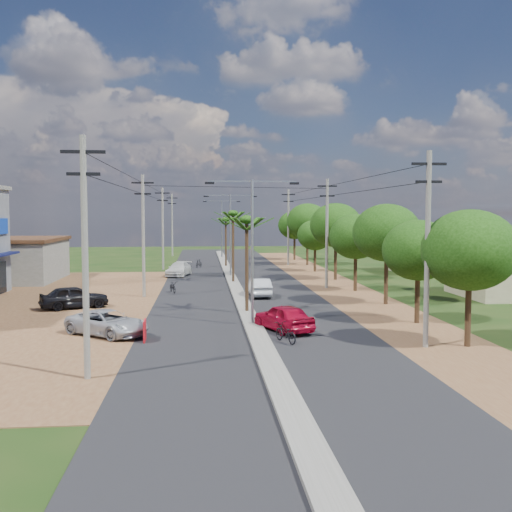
# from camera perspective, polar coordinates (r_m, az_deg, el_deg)

# --- Properties ---
(ground) EXTENTS (160.00, 160.00, 0.00)m
(ground) POSITION_cam_1_polar(r_m,az_deg,el_deg) (33.04, -0.36, -6.69)
(ground) COLOR black
(ground) RESTS_ON ground
(road) EXTENTS (12.00, 110.00, 0.04)m
(road) POSITION_cam_1_polar(r_m,az_deg,el_deg) (47.82, -1.87, -3.32)
(road) COLOR black
(road) RESTS_ON ground
(median) EXTENTS (1.00, 90.00, 0.18)m
(median) POSITION_cam_1_polar(r_m,az_deg,el_deg) (50.78, -2.07, -2.81)
(median) COLOR #605E56
(median) RESTS_ON ground
(dirt_lot_west) EXTENTS (18.00, 46.00, 0.04)m
(dirt_lot_west) POSITION_cam_1_polar(r_m,az_deg,el_deg) (42.62, -21.93, -4.52)
(dirt_lot_west) COLOR brown
(dirt_lot_west) RESTS_ON ground
(dirt_shoulder_east) EXTENTS (5.00, 90.00, 0.03)m
(dirt_shoulder_east) POSITION_cam_1_polar(r_m,az_deg,el_deg) (49.05, 8.11, -3.18)
(dirt_shoulder_east) COLOR brown
(dirt_shoulder_east) RESTS_ON ground
(low_shed) EXTENTS (10.40, 10.40, 3.95)m
(low_shed) POSITION_cam_1_polar(r_m,az_deg,el_deg) (59.38, -23.09, -0.32)
(low_shed) COLOR #605E56
(low_shed) RESTS_ON ground
(house_east_near) EXTENTS (7.60, 7.50, 4.60)m
(house_east_near) POSITION_cam_1_polar(r_m,az_deg,el_deg) (48.21, 22.97, -0.75)
(house_east_near) COLOR gray
(house_east_near) RESTS_ON ground
(house_east_far) EXTENTS (7.60, 7.50, 4.60)m
(house_east_far) POSITION_cam_1_polar(r_m,az_deg,el_deg) (64.95, 16.26, 0.57)
(house_east_far) COLOR gray
(house_east_far) RESTS_ON ground
(tree_east_a) EXTENTS (4.40, 4.40, 6.37)m
(tree_east_a) POSITION_cam_1_polar(r_m,az_deg,el_deg) (29.09, 19.68, 0.52)
(tree_east_a) COLOR black
(tree_east_a) RESTS_ON ground
(tree_east_b) EXTENTS (4.00, 4.00, 5.83)m
(tree_east_b) POSITION_cam_1_polar(r_m,az_deg,el_deg) (34.57, 15.19, 0.52)
(tree_east_b) COLOR black
(tree_east_b) RESTS_ON ground
(tree_east_c) EXTENTS (4.60, 4.60, 6.83)m
(tree_east_c) POSITION_cam_1_polar(r_m,az_deg,el_deg) (41.28, 12.35, 2.16)
(tree_east_c) COLOR black
(tree_east_c) RESTS_ON ground
(tree_east_d) EXTENTS (4.20, 4.20, 6.13)m
(tree_east_d) POSITION_cam_1_polar(r_m,az_deg,el_deg) (47.94, 9.48, 1.83)
(tree_east_d) COLOR black
(tree_east_d) RESTS_ON ground
(tree_east_e) EXTENTS (4.80, 4.80, 7.14)m
(tree_east_e) POSITION_cam_1_polar(r_m,az_deg,el_deg) (55.74, 7.61, 2.92)
(tree_east_e) COLOR black
(tree_east_e) RESTS_ON ground
(tree_east_f) EXTENTS (3.80, 3.80, 5.52)m
(tree_east_f) POSITION_cam_1_polar(r_m,az_deg,el_deg) (63.52, 5.65, 1.99)
(tree_east_f) COLOR black
(tree_east_f) RESTS_ON ground
(tree_east_g) EXTENTS (5.00, 5.00, 7.38)m
(tree_east_g) POSITION_cam_1_polar(r_m,az_deg,el_deg) (71.46, 4.93, 3.31)
(tree_east_g) COLOR black
(tree_east_g) RESTS_ON ground
(tree_east_h) EXTENTS (4.40, 4.40, 6.52)m
(tree_east_h) POSITION_cam_1_polar(r_m,az_deg,el_deg) (79.31, 3.70, 2.96)
(tree_east_h) COLOR black
(tree_east_h) RESTS_ON ground
(palm_median_near) EXTENTS (2.00, 2.00, 6.15)m
(palm_median_near) POSITION_cam_1_polar(r_m,az_deg,el_deg) (36.45, -0.89, 3.08)
(palm_median_near) COLOR black
(palm_median_near) RESTS_ON ground
(palm_median_mid) EXTENTS (2.00, 2.00, 6.55)m
(palm_median_mid) POSITION_cam_1_polar(r_m,az_deg,el_deg) (52.42, -2.20, 3.77)
(palm_median_mid) COLOR black
(palm_median_mid) RESTS_ON ground
(palm_median_far) EXTENTS (2.00, 2.00, 5.85)m
(palm_median_far) POSITION_cam_1_polar(r_m,az_deg,el_deg) (68.41, -2.90, 3.30)
(palm_median_far) COLOR black
(palm_median_far) RESTS_ON ground
(streetlight_near) EXTENTS (5.10, 0.18, 8.00)m
(streetlight_near) POSITION_cam_1_polar(r_m,az_deg,el_deg) (32.49, -0.36, 1.63)
(streetlight_near) COLOR gray
(streetlight_near) RESTS_ON ground
(streetlight_mid) EXTENTS (5.10, 0.18, 8.00)m
(streetlight_mid) POSITION_cam_1_polar(r_m,az_deg,el_deg) (57.43, -2.46, 2.69)
(streetlight_mid) COLOR gray
(streetlight_mid) RESTS_ON ground
(streetlight_far) EXTENTS (5.10, 0.18, 8.00)m
(streetlight_far) POSITION_cam_1_polar(r_m,az_deg,el_deg) (82.40, -3.29, 3.10)
(streetlight_far) COLOR gray
(streetlight_far) RESTS_ON ground
(utility_pole_w_a) EXTENTS (1.60, 0.24, 9.00)m
(utility_pole_w_a) POSITION_cam_1_polar(r_m,az_deg,el_deg) (22.79, -15.98, 0.36)
(utility_pole_w_a) COLOR #605E56
(utility_pole_w_a) RESTS_ON ground
(utility_pole_w_b) EXTENTS (1.60, 0.24, 9.00)m
(utility_pole_w_b) POSITION_cam_1_polar(r_m,az_deg,el_deg) (44.57, -10.69, 2.18)
(utility_pole_w_b) COLOR #605E56
(utility_pole_w_b) RESTS_ON ground
(utility_pole_w_c) EXTENTS (1.60, 0.24, 9.00)m
(utility_pole_w_c) POSITION_cam_1_polar(r_m,az_deg,el_deg) (66.50, -8.87, 2.80)
(utility_pole_w_c) COLOR #605E56
(utility_pole_w_c) RESTS_ON ground
(utility_pole_w_d) EXTENTS (1.60, 0.24, 9.00)m
(utility_pole_w_d) POSITION_cam_1_polar(r_m,az_deg,el_deg) (87.46, -7.99, 3.11)
(utility_pole_w_d) COLOR #605E56
(utility_pole_w_d) RESTS_ON ground
(utility_pole_e_a) EXTENTS (1.60, 0.24, 9.00)m
(utility_pole_e_a) POSITION_cam_1_polar(r_m,az_deg,el_deg) (28.30, 16.02, 1.05)
(utility_pole_e_a) COLOR #605E56
(utility_pole_e_a) RESTS_ON ground
(utility_pole_e_b) EXTENTS (1.60, 0.24, 9.00)m
(utility_pole_e_b) POSITION_cam_1_polar(r_m,az_deg,el_deg) (49.44, 6.77, 2.41)
(utility_pole_e_b) COLOR #605E56
(utility_pole_e_b) RESTS_ON ground
(utility_pole_e_c) EXTENTS (1.60, 0.24, 9.00)m
(utility_pole_e_c) POSITION_cam_1_polar(r_m,az_deg,el_deg) (71.10, 3.10, 2.93)
(utility_pole_e_c) COLOR #605E56
(utility_pole_e_c) RESTS_ON ground
(car_red_near) EXTENTS (3.15, 4.48, 1.42)m
(car_red_near) POSITION_cam_1_polar(r_m,az_deg,el_deg) (31.46, 2.63, -5.93)
(car_red_near) COLOR maroon
(car_red_near) RESTS_ON ground
(car_silver_mid) EXTENTS (1.50, 4.12, 1.35)m
(car_silver_mid) POSITION_cam_1_polar(r_m,az_deg,el_deg) (44.32, 0.33, -3.05)
(car_silver_mid) COLOR #ACB0B5
(car_silver_mid) RESTS_ON ground
(car_white_far) EXTENTS (2.78, 4.84, 1.32)m
(car_white_far) POSITION_cam_1_polar(r_m,az_deg,el_deg) (59.38, -7.35, -1.29)
(car_white_far) COLOR #B9B9B4
(car_white_far) RESTS_ON ground
(car_parked_silver) EXTENTS (4.86, 4.49, 1.27)m
(car_parked_silver) POSITION_cam_1_polar(r_m,az_deg,el_deg) (31.21, -13.98, -6.27)
(car_parked_silver) COLOR #ACB0B5
(car_parked_silver) RESTS_ON ground
(car_parked_dark) EXTENTS (4.65, 3.29, 1.47)m
(car_parked_dark) POSITION_cam_1_polar(r_m,az_deg,el_deg) (40.54, -16.93, -3.81)
(car_parked_dark) COLOR black
(car_parked_dark) RESTS_ON ground
(moto_rider_east) EXTENTS (1.27, 1.88, 0.94)m
(moto_rider_east) POSITION_cam_1_polar(r_m,az_deg,el_deg) (28.69, 2.81, -7.39)
(moto_rider_east) COLOR black
(moto_rider_east) RESTS_ON ground
(moto_rider_west_a) EXTENTS (1.03, 1.80, 0.89)m
(moto_rider_west_a) POSITION_cam_1_polar(r_m,az_deg,el_deg) (46.93, -7.93, -2.97)
(moto_rider_west_a) COLOR black
(moto_rider_west_a) RESTS_ON ground
(moto_rider_west_b) EXTENTS (1.02, 1.60, 0.93)m
(moto_rider_west_b) POSITION_cam_1_polar(r_m,az_deg,el_deg) (68.34, -5.47, -0.73)
(moto_rider_west_b) COLOR black
(moto_rider_west_b) RESTS_ON ground
(roadside_sign) EXTENTS (0.13, 1.25, 1.04)m
(roadside_sign) POSITION_cam_1_polar(r_m,az_deg,el_deg) (29.52, -10.55, -7.04)
(roadside_sign) COLOR maroon
(roadside_sign) RESTS_ON ground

